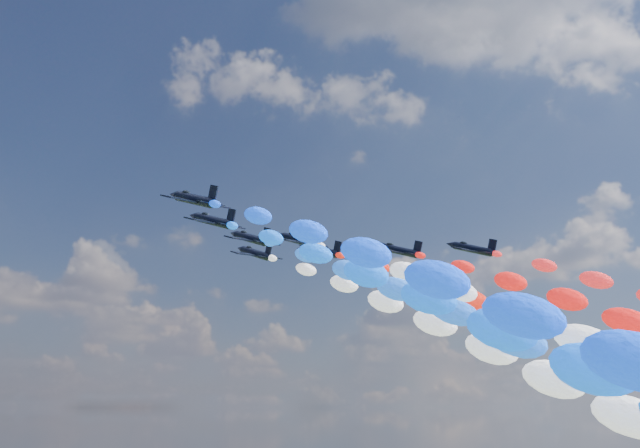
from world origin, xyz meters
TOP-DOWN VIEW (x-y plane):
  - jet_0 at (-27.39, -4.08)m, footprint 9.06×12.24m
  - jet_1 at (-18.76, 4.90)m, footprint 9.40×12.48m
  - jet_2 at (-7.42, 11.80)m, footprint 9.08×12.26m
  - trail_2 at (-7.42, -50.57)m, footprint 6.12×121.29m
  - jet_3 at (-0.56, 8.11)m, footprint 9.34×12.44m
  - jet_4 at (0.63, 21.83)m, footprint 9.61×12.63m
  - trail_4 at (0.63, -40.54)m, footprint 6.12×121.29m
  - jet_5 at (7.56, 12.78)m, footprint 8.83×12.07m
  - jet_6 at (17.38, 4.36)m, footprint 9.24×12.37m
  - jet_7 at (25.77, -4.38)m, footprint 9.24×12.37m

SIDE VIEW (x-z plane):
  - trail_2 at x=-7.42m, z-range 45.89..103.10m
  - trail_4 at x=0.63m, z-range 45.89..103.10m
  - jet_0 at x=-27.39m, z-range 98.53..104.50m
  - jet_1 at x=-18.76m, z-range 98.53..104.50m
  - jet_2 at x=-7.42m, z-range 98.53..104.50m
  - jet_3 at x=-0.56m, z-range 98.53..104.50m
  - jet_4 at x=0.63m, z-range 98.53..104.50m
  - jet_5 at x=7.56m, z-range 98.53..104.50m
  - jet_6 at x=17.38m, z-range 98.53..104.50m
  - jet_7 at x=25.77m, z-range 98.53..104.50m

